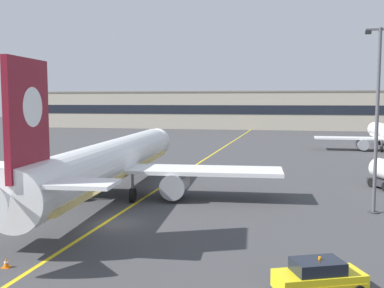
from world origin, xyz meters
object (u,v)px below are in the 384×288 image
object	(u,v)px
airliner_foreground	(111,162)
service_car_third	(319,278)
safety_cone_by_tail	(6,263)
apron_lamp_post	(377,118)
safety_cone_by_nose_gear	(173,170)

from	to	relation	value
airliner_foreground	service_car_third	bearing A→B (deg)	-46.26
airliner_foreground	safety_cone_by_tail	xyz separation A→B (m)	(1.14, -18.47, -3.11)
safety_cone_by_tail	apron_lamp_post	bearing A→B (deg)	37.62
apron_lamp_post	safety_cone_by_nose_gear	distance (m)	28.77
safety_cone_by_nose_gear	safety_cone_by_tail	world-z (taller)	same
airliner_foreground	safety_cone_by_tail	world-z (taller)	airliner_foreground
airliner_foreground	safety_cone_by_nose_gear	bearing A→B (deg)	83.22
airliner_foreground	service_car_third	size ratio (longest dim) A/B	9.09
apron_lamp_post	safety_cone_by_nose_gear	world-z (taller)	apron_lamp_post
service_car_third	safety_cone_by_nose_gear	bearing A→B (deg)	114.33
service_car_third	apron_lamp_post	bearing A→B (deg)	72.10
airliner_foreground	service_car_third	xyz separation A→B (m)	(17.74, -18.53, -2.60)
airliner_foreground	apron_lamp_post	distance (m)	23.72
airliner_foreground	apron_lamp_post	world-z (taller)	apron_lamp_post
airliner_foreground	safety_cone_by_nose_gear	xyz separation A→B (m)	(1.95, 16.39, -3.11)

